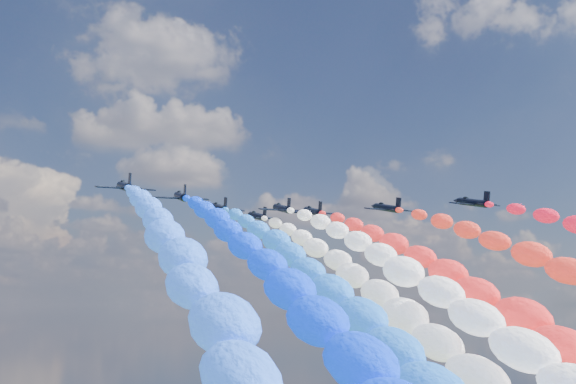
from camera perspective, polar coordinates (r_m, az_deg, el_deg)
name	(u,v)px	position (r m, az deg, el deg)	size (l,w,h in m)	color
jet_0	(125,186)	(113.54, -12.70, 0.43)	(8.84, 11.86, 2.61)	black
trail_0	(188,300)	(60.58, -7.88, -8.44)	(5.55, 99.81, 38.66)	#2A66FF
jet_1	(181,197)	(122.43, -8.41, -0.35)	(8.84, 11.86, 2.61)	black
trail_1	(276,301)	(70.50, -0.95, -8.57)	(5.55, 99.81, 38.66)	#0733F8
jet_2	(219,208)	(135.82, -5.43, -1.24)	(8.84, 11.86, 2.61)	black
trail_2	(322,302)	(84.82, 2.65, -8.61)	(5.55, 99.81, 38.66)	blue
jet_3	(282,208)	(136.09, -0.47, -1.30)	(8.84, 11.86, 2.61)	black
trail_3	(422,302)	(87.03, 10.46, -8.48)	(5.55, 99.81, 38.66)	white
jet_4	(257,216)	(148.17, -2.42, -1.91)	(8.84, 11.86, 2.61)	black
trail_4	(367,302)	(98.22, 6.20, -8.60)	(5.55, 99.81, 38.66)	white
jet_5	(313,211)	(140.47, 1.97, -1.53)	(8.84, 11.86, 2.61)	black
trail_5	(464,302)	(92.50, 13.63, -8.39)	(5.55, 99.81, 38.66)	red
jet_6	(387,208)	(136.77, 7.78, -1.25)	(8.84, 11.86, 2.61)	black
jet_7	(473,203)	(132.32, 14.30, -0.81)	(8.84, 11.86, 2.61)	black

